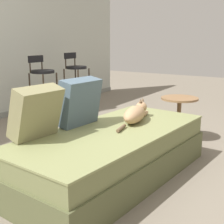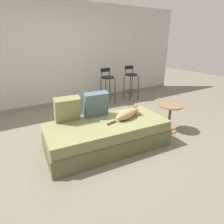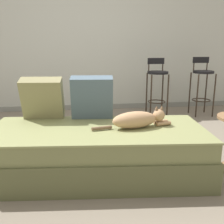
% 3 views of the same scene
% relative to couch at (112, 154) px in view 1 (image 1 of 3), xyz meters
% --- Properties ---
extents(ground_plane, '(16.00, 16.00, 0.00)m').
position_rel_couch_xyz_m(ground_plane, '(0.00, 0.40, -0.22)').
color(ground_plane, slate).
rests_on(ground_plane, ground).
extents(couch, '(2.03, 1.04, 0.44)m').
position_rel_couch_xyz_m(couch, '(0.00, 0.00, 0.00)').
color(couch, brown).
rests_on(couch, ground).
extents(throw_pillow_corner, '(0.42, 0.29, 0.43)m').
position_rel_couch_xyz_m(throw_pillow_corner, '(-0.51, 0.38, 0.43)').
color(throw_pillow_corner, '#847F56').
rests_on(throw_pillow_corner, couch).
extents(throw_pillow_middle, '(0.43, 0.25, 0.43)m').
position_rel_couch_xyz_m(throw_pillow_middle, '(-0.02, 0.34, 0.43)').
color(throw_pillow_middle, '#4C6070').
rests_on(throw_pillow_middle, couch).
extents(cat, '(0.74, 0.25, 0.19)m').
position_rel_couch_xyz_m(cat, '(0.37, -0.03, 0.29)').
color(cat, tan).
rests_on(cat, couch).
extents(bar_stool_near_window, '(0.34, 0.34, 0.97)m').
position_rel_couch_xyz_m(bar_stool_near_window, '(1.14, 1.95, 0.38)').
color(bar_stool_near_window, '#2D2319').
rests_on(bar_stool_near_window, ground).
extents(bar_stool_by_doorway, '(0.34, 0.34, 0.98)m').
position_rel_couch_xyz_m(bar_stool_by_doorway, '(1.93, 1.95, 0.37)').
color(bar_stool_by_doorway, '#2D2319').
rests_on(bar_stool_by_doorway, ground).
extents(side_table, '(0.44, 0.44, 0.53)m').
position_rel_couch_xyz_m(side_table, '(1.33, -0.11, 0.12)').
color(side_table, olive).
rests_on(side_table, ground).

